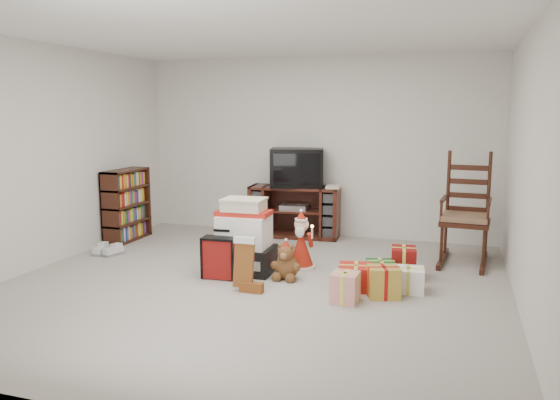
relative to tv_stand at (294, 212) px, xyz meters
The scene contains 13 objects.
room 2.43m from the tv_stand, 84.33° to the right, with size 5.01×5.01×2.51m.
tv_stand is the anchor object (origin of this frame).
bookshelf 2.31m from the tv_stand, 156.65° to the right, with size 0.26×0.79×0.97m.
rocking_chair 2.35m from the tv_stand, 16.03° to the right, with size 0.61×0.93×1.34m.
gift_pile 1.83m from the tv_stand, 90.74° to the right, with size 0.65×0.49×0.80m.
red_suitcase 2.14m from the tv_stand, 95.01° to the right, with size 0.35×0.20×0.52m.
stocking 2.43m from the tv_stand, 85.16° to the right, with size 0.25×0.11×0.54m, color #0C6D1B, non-canonical shape.
teddy_bear 2.00m from the tv_stand, 75.79° to the right, with size 0.25×0.22×0.37m.
santa_figurine 1.60m from the tv_stand, 70.72° to the right, with size 0.32×0.31×0.66m.
mrs_claus_figurine 1.71m from the tv_stand, 97.58° to the right, with size 0.31×0.30×0.64m.
sneaker_pair 2.56m from the tv_stand, 138.79° to the right, with size 0.34×0.29×0.10m.
gift_cluster 2.47m from the tv_stand, 53.25° to the right, with size 0.85×1.18×0.29m.
crt_television 0.62m from the tv_stand, 25.88° to the left, with size 0.82×0.68×0.53m.
Camera 1 is at (1.93, -4.97, 1.74)m, focal length 35.00 mm.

